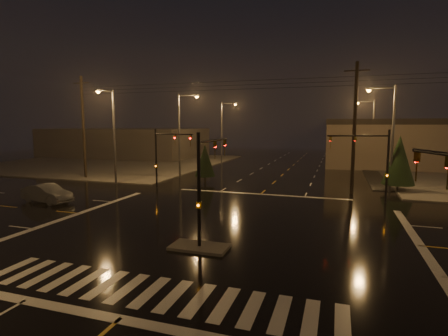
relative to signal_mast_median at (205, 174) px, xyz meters
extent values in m
plane|color=black|center=(0.00, 3.07, -3.75)|extent=(140.00, 140.00, 0.00)
cube|color=#4E4A45|center=(-30.00, 33.07, -3.69)|extent=(36.00, 36.00, 0.12)
cube|color=#4E4A45|center=(0.00, -0.93, -3.68)|extent=(3.00, 1.60, 0.15)
cube|color=beige|center=(0.00, -5.93, -3.75)|extent=(15.00, 2.60, 0.01)
cube|color=beige|center=(0.00, -7.93, -3.75)|extent=(16.00, 0.50, 0.01)
cube|color=beige|center=(0.00, 14.07, -3.75)|extent=(16.00, 0.50, 0.01)
cube|color=#3E3836|center=(-35.00, 45.07, -0.95)|extent=(30.00, 18.00, 5.60)
cylinder|color=black|center=(0.00, -0.93, -0.75)|extent=(0.18, 0.18, 6.00)
cylinder|color=black|center=(0.00, 1.32, 1.75)|extent=(0.12, 4.50, 0.12)
imported|color=#594707|center=(0.00, 3.35, 1.70)|extent=(0.16, 0.20, 1.00)
cube|color=#594707|center=(0.00, -0.93, -1.45)|extent=(0.25, 0.18, 0.35)
cylinder|color=black|center=(10.50, 13.57, -0.75)|extent=(0.18, 0.18, 6.00)
cylinder|color=black|center=(8.15, 12.72, 1.75)|extent=(4.74, 1.82, 0.12)
imported|color=#594707|center=(6.04, 11.95, 1.70)|extent=(0.24, 0.22, 1.00)
cube|color=#594707|center=(10.50, 13.57, -1.45)|extent=(0.25, 0.18, 0.35)
cylinder|color=black|center=(-10.50, 13.57, -0.75)|extent=(0.18, 0.18, 6.00)
cylinder|color=black|center=(-8.15, 12.72, 1.75)|extent=(4.74, 1.82, 0.12)
imported|color=#594707|center=(-6.04, 11.95, 1.70)|extent=(0.24, 0.22, 1.00)
cube|color=#594707|center=(-10.50, 13.57, -1.45)|extent=(0.25, 0.18, 0.35)
imported|color=#594707|center=(9.20, -3.86, 1.70)|extent=(0.22, 0.24, 1.00)
cylinder|color=#38383A|center=(-11.50, 21.07, 1.25)|extent=(0.24, 0.24, 10.00)
cylinder|color=#38383A|center=(-10.30, 21.07, 6.05)|extent=(2.40, 0.14, 0.14)
cube|color=#38383A|center=(-9.20, 21.07, 6.00)|extent=(0.70, 0.30, 0.18)
sphere|color=orange|center=(-9.20, 21.07, 5.87)|extent=(0.32, 0.32, 0.32)
cylinder|color=#38383A|center=(-11.50, 37.07, 1.25)|extent=(0.24, 0.24, 10.00)
cylinder|color=#38383A|center=(-10.30, 37.07, 6.05)|extent=(2.40, 0.14, 0.14)
cube|color=#38383A|center=(-9.20, 37.07, 6.00)|extent=(0.70, 0.30, 0.18)
sphere|color=orange|center=(-9.20, 37.07, 5.87)|extent=(0.32, 0.32, 0.32)
cylinder|color=#38383A|center=(11.50, 19.07, 1.25)|extent=(0.24, 0.24, 10.00)
cylinder|color=#38383A|center=(10.30, 19.07, 6.05)|extent=(2.40, 0.14, 0.14)
cube|color=#38383A|center=(9.20, 19.07, 6.00)|extent=(0.70, 0.30, 0.18)
sphere|color=orange|center=(9.20, 19.07, 5.87)|extent=(0.32, 0.32, 0.32)
cylinder|color=#38383A|center=(11.50, 39.07, 1.25)|extent=(0.24, 0.24, 10.00)
cylinder|color=#38383A|center=(10.30, 39.07, 6.05)|extent=(2.40, 0.14, 0.14)
cube|color=#38383A|center=(9.20, 39.07, 6.00)|extent=(0.70, 0.30, 0.18)
sphere|color=orange|center=(9.20, 39.07, 5.87)|extent=(0.32, 0.32, 0.32)
cylinder|color=#38383A|center=(-16.00, 14.57, 1.25)|extent=(0.24, 0.24, 10.00)
cylinder|color=#38383A|center=(-16.00, 13.37, 6.05)|extent=(0.14, 2.40, 0.14)
cube|color=#38383A|center=(-16.00, 12.27, 6.00)|extent=(0.30, 0.70, 0.18)
sphere|color=orange|center=(-16.00, 12.27, 5.87)|extent=(0.32, 0.32, 0.32)
cylinder|color=black|center=(-22.00, 17.07, 2.25)|extent=(0.32, 0.32, 12.00)
cube|color=black|center=(-22.00, 17.07, 7.45)|extent=(2.20, 0.12, 0.12)
cylinder|color=black|center=(8.00, 17.07, 2.25)|extent=(0.32, 0.32, 12.00)
cube|color=black|center=(8.00, 17.07, 7.45)|extent=(2.20, 0.12, 0.12)
cylinder|color=black|center=(12.22, 19.49, -3.40)|extent=(0.18, 0.18, 0.70)
cone|color=black|center=(12.22, 19.49, -0.72)|extent=(2.99, 2.99, 4.67)
cylinder|color=black|center=(-7.29, 18.72, -3.40)|extent=(0.18, 0.18, 0.70)
cone|color=black|center=(-7.29, 18.72, -1.30)|extent=(2.25, 2.25, 3.51)
imported|color=#565A5D|center=(-16.03, 5.19, -2.99)|extent=(4.85, 2.38, 1.53)
camera|label=1|loc=(6.64, -17.12, 2.61)|focal=28.00mm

